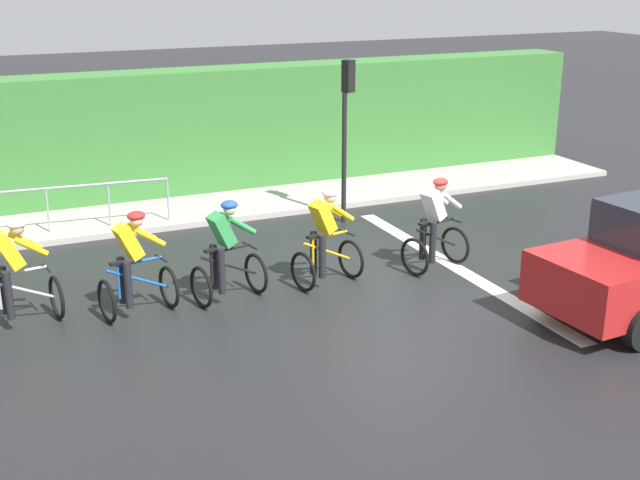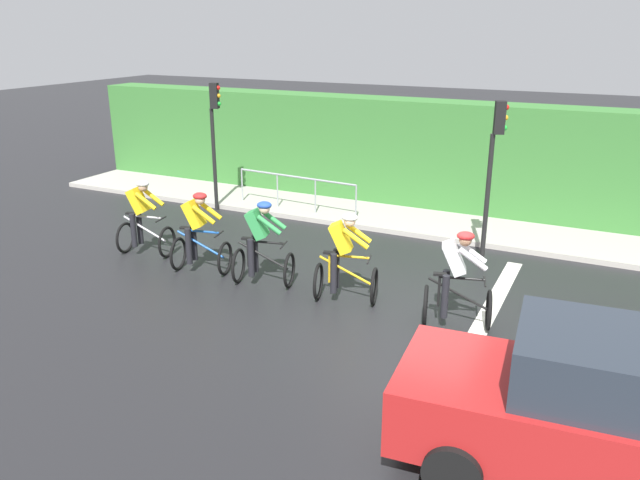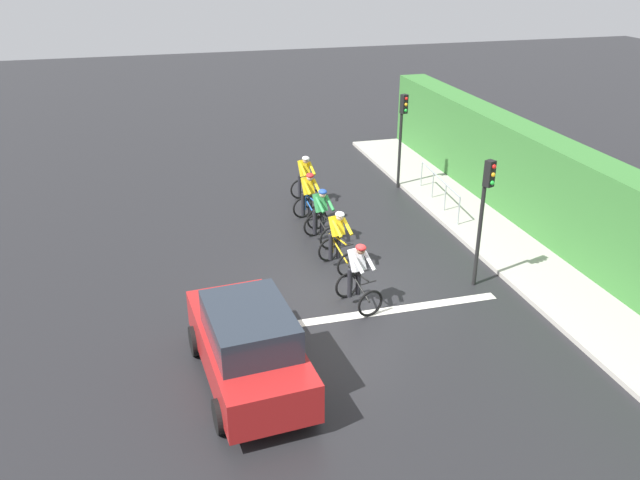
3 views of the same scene
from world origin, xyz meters
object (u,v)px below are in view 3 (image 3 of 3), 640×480
at_px(cyclist_fourth, 338,241).
at_px(pedestrian_railing_kerbside, 439,185).
at_px(cyclist_second, 309,199).
at_px(traffic_light_near_crossing, 485,204).
at_px(cyclist_lead, 305,181).
at_px(car_red, 248,345).
at_px(cyclist_mid, 321,217).
at_px(cyclist_trailing, 358,276).
at_px(traffic_light_far_junction, 402,127).

relative_size(cyclist_fourth, pedestrian_railing_kerbside, 0.47).
relative_size(cyclist_second, traffic_light_near_crossing, 0.50).
relative_size(cyclist_lead, traffic_light_near_crossing, 0.50).
relative_size(car_red, traffic_light_near_crossing, 1.27).
bearing_deg(cyclist_lead, cyclist_mid, -95.37).
distance_m(cyclist_fourth, cyclist_trailing, 2.05).
xyz_separation_m(cyclist_trailing, traffic_light_far_junction, (4.01, 7.47, 1.43)).
distance_m(cyclist_second, cyclist_mid, 1.46).
distance_m(traffic_light_near_crossing, traffic_light_far_junction, 7.34).
bearing_deg(cyclist_trailing, cyclist_mid, 88.13).
xyz_separation_m(cyclist_trailing, traffic_light_near_crossing, (3.24, 0.18, 1.43)).
distance_m(cyclist_trailing, traffic_light_far_junction, 8.60).
bearing_deg(cyclist_fourth, cyclist_mid, 89.56).
bearing_deg(cyclist_trailing, cyclist_second, 88.60).
relative_size(cyclist_mid, pedestrian_railing_kerbside, 0.47).
xyz_separation_m(cyclist_lead, cyclist_mid, (-0.29, -3.13, 0.00)).
bearing_deg(traffic_light_far_junction, traffic_light_near_crossing, -96.05).
distance_m(cyclist_second, traffic_light_near_crossing, 6.10).
bearing_deg(traffic_light_far_junction, cyclist_mid, -136.41).
bearing_deg(cyclist_mid, cyclist_second, 89.82).
distance_m(cyclist_lead, cyclist_fourth, 4.87).
xyz_separation_m(cyclist_lead, traffic_light_near_crossing, (2.82, -6.73, 1.43)).
relative_size(cyclist_mid, traffic_light_near_crossing, 0.50).
relative_size(cyclist_second, car_red, 0.39).
bearing_deg(cyclist_lead, cyclist_second, -99.82).
height_order(cyclist_mid, pedestrian_railing_kerbside, cyclist_mid).
height_order(cyclist_lead, cyclist_trailing, same).
distance_m(cyclist_lead, car_red, 9.79).
relative_size(cyclist_mid, car_red, 0.39).
distance_m(car_red, pedestrian_railing_kerbside, 10.77).
bearing_deg(cyclist_mid, traffic_light_near_crossing, -49.10).
distance_m(cyclist_trailing, pedestrian_railing_kerbside, 7.08).
bearing_deg(cyclist_trailing, pedestrian_railing_kerbside, 49.76).
bearing_deg(pedestrian_railing_kerbside, traffic_light_far_junction, 105.18).
xyz_separation_m(traffic_light_near_crossing, traffic_light_far_junction, (0.77, 7.30, 0.00)).
distance_m(cyclist_mid, traffic_light_near_crossing, 4.97).
bearing_deg(pedestrian_railing_kerbside, cyclist_fourth, -143.03).
bearing_deg(cyclist_fourth, cyclist_second, 89.68).
distance_m(cyclist_second, cyclist_fourth, 3.19).
distance_m(cyclist_fourth, car_red, 5.31).
bearing_deg(cyclist_trailing, traffic_light_near_crossing, 3.12).
bearing_deg(traffic_light_far_junction, cyclist_second, -149.99).
xyz_separation_m(cyclist_second, pedestrian_railing_kerbside, (4.44, 0.17, -0.01)).
bearing_deg(traffic_light_near_crossing, cyclist_trailing, -176.88).
xyz_separation_m(cyclist_fourth, cyclist_trailing, (-0.11, -2.04, 0.00)).
bearing_deg(cyclist_lead, cyclist_trailing, -93.46).
relative_size(traffic_light_far_junction, pedestrian_railing_kerbside, 0.94).
bearing_deg(cyclist_second, cyclist_trailing, -91.40).
height_order(cyclist_fourth, traffic_light_far_junction, traffic_light_far_junction).
height_order(cyclist_mid, traffic_light_far_junction, traffic_light_far_junction).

